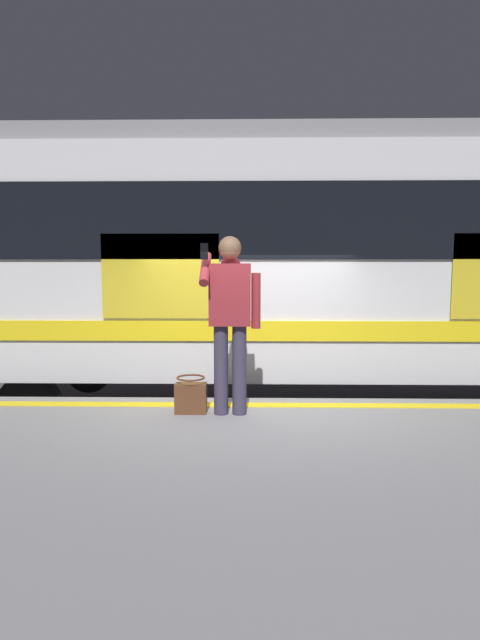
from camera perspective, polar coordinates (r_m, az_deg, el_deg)
name	(u,v)px	position (r m, az deg, el deg)	size (l,w,h in m)	color
ground_plane	(249,477)	(5.97, 0.96, -17.29)	(24.03, 24.03, 0.00)	#4C4742
platform	(248,533)	(3.94, 0.91, -22.88)	(14.95, 4.06, 0.92)	gray
safety_line	(249,405)	(5.38, 0.97, -9.54)	(14.66, 0.16, 0.01)	yellow
track_rail_near	(249,433)	(7.15, 0.99, -12.59)	(19.44, 0.08, 0.16)	slate
track_rail_far	(249,405)	(8.52, 1.01, -9.50)	(19.44, 0.08, 0.16)	slate
train_carriage	(318,257)	(7.55, 8.79, 6.98)	(11.77, 3.02, 3.92)	silver
passenger	(230,310)	(4.90, -1.10, 1.13)	(0.57, 0.55, 1.74)	#383347
handbag	(191,396)	(5.10, -5.55, -8.54)	(0.31, 0.28, 0.36)	#59331E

